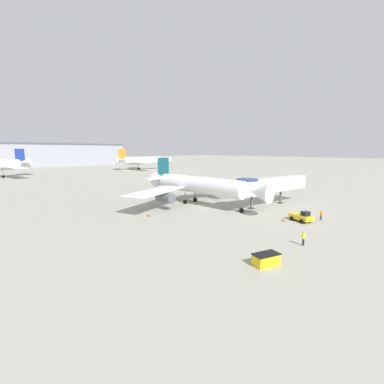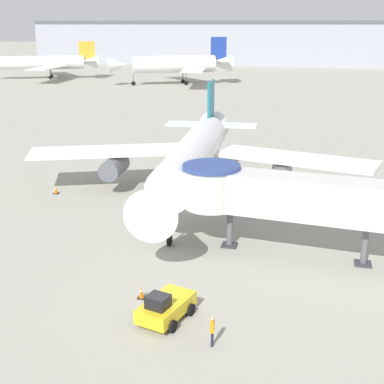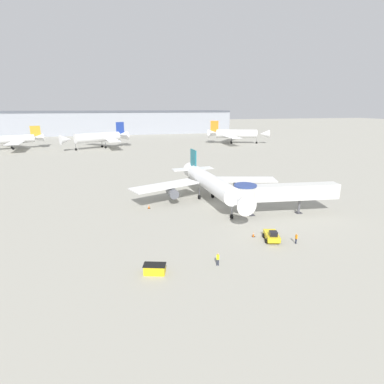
{
  "view_description": "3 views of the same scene",
  "coord_description": "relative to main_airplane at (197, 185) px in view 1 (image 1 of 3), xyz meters",
  "views": [
    {
      "loc": [
        -36.34,
        -35.92,
        11.32
      ],
      "look_at": [
        -2.65,
        1.51,
        3.12
      ],
      "focal_mm": 24.0,
      "sensor_mm": 36.0,
      "label": 1
    },
    {
      "loc": [
        10.97,
        -42.6,
        15.43
      ],
      "look_at": [
        1.39,
        -2.71,
        2.46
      ],
      "focal_mm": 50.0,
      "sensor_mm": 36.0,
      "label": 2
    },
    {
      "loc": [
        -18.14,
        -55.32,
        19.56
      ],
      "look_at": [
        -4.67,
        -1.16,
        3.54
      ],
      "focal_mm": 28.0,
      "sensor_mm": 36.0,
      "label": 3
    }
  ],
  "objects": [
    {
      "name": "jet_bridge",
      "position": [
        10.12,
        -10.95,
        0.24
      ],
      "size": [
        19.96,
        5.28,
        5.97
      ],
      "rotation": [
        0.0,
        0.0,
        -0.11
      ],
      "color": "silver",
      "rests_on": "ground_plane"
    },
    {
      "name": "pushback_tug_yellow",
      "position": [
        3.36,
        -21.21,
        -3.27
      ],
      "size": [
        2.82,
        3.92,
        1.8
      ],
      "rotation": [
        0.0,
        0.0,
        -0.27
      ],
      "color": "yellow",
      "rests_on": "ground_plane"
    },
    {
      "name": "ground_crew_marshaller",
      "position": [
        6.32,
        -23.05,
        -3.11
      ],
      "size": [
        0.22,
        0.32,
        1.64
      ],
      "rotation": [
        0.0,
        0.0,
        4.76
      ],
      "color": "#1E2338",
      "rests_on": "ground_plane"
    },
    {
      "name": "traffic_cone_near_nose",
      "position": [
        1.32,
        -19.22,
        -3.69
      ],
      "size": [
        0.45,
        0.45,
        0.75
      ],
      "color": "black",
      "rests_on": "ground_plane"
    },
    {
      "name": "traffic_cone_port_wing",
      "position": [
        -13.08,
        -1.9,
        -3.65
      ],
      "size": [
        0.51,
        0.51,
        0.83
      ],
      "color": "black",
      "rests_on": "ground_plane"
    },
    {
      "name": "ground_crew_wing_walker",
      "position": [
        -6.93,
        -26.26,
        -3.03
      ],
      "size": [
        0.38,
        0.29,
        1.77
      ],
      "rotation": [
        0.0,
        0.0,
        2.83
      ],
      "color": "#1E2338",
      "rests_on": "ground_plane"
    },
    {
      "name": "background_jet_orange_tail",
      "position": [
        44.26,
        95.48,
        1.19
      ],
      "size": [
        32.77,
        34.07,
        12.04
      ],
      "rotation": [
        0.0,
        0.0,
        1.25
      ],
      "color": "white",
      "rests_on": "ground_plane"
    },
    {
      "name": "main_airplane",
      "position": [
        0.0,
        0.0,
        0.0
      ],
      "size": [
        33.47,
        30.61,
        9.57
      ],
      "rotation": [
        0.0,
        0.0,
        0.07
      ],
      "color": "white",
      "rests_on": "ground_plane"
    },
    {
      "name": "ground_plane",
      "position": [
        -0.2,
        -3.25,
        -4.05
      ],
      "size": [
        800.0,
        800.0,
        0.0
      ],
      "primitive_type": "plane",
      "color": "#9E9B8E"
    },
    {
      "name": "traffic_cone_starboard_wing",
      "position": [
        13.28,
        0.19,
        -3.74
      ],
      "size": [
        0.4,
        0.4,
        0.66
      ],
      "color": "black",
      "rests_on": "ground_plane"
    },
    {
      "name": "service_container_yellow",
      "position": [
        -14.96,
        -26.2,
        -3.45
      ],
      "size": [
        2.99,
        2.15,
        1.2
      ],
      "rotation": [
        0.0,
        0.0,
        -0.29
      ],
      "color": "yellow",
      "rests_on": "ground_plane"
    }
  ]
}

